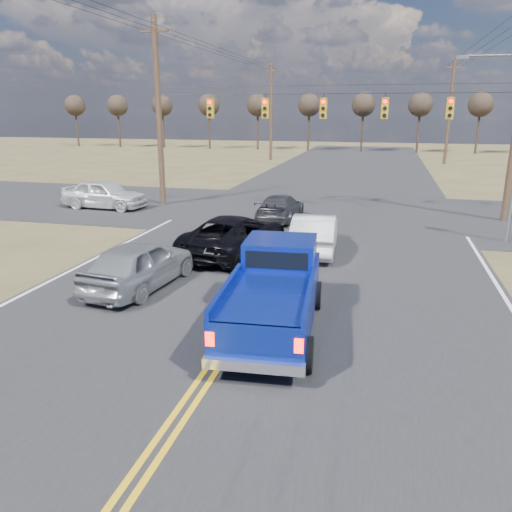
% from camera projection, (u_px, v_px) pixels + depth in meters
% --- Properties ---
extents(ground, '(160.00, 160.00, 0.00)m').
position_uv_depth(ground, '(202.00, 386.00, 9.80)').
color(ground, brown).
rests_on(ground, ground).
extents(road_main, '(14.00, 120.00, 0.02)m').
position_uv_depth(road_main, '(293.00, 252.00, 19.09)').
color(road_main, '#28282B').
rests_on(road_main, ground).
extents(road_cross, '(120.00, 12.00, 0.02)m').
position_uv_depth(road_cross, '(320.00, 212.00, 26.53)').
color(road_cross, '#28282B').
rests_on(road_cross, ground).
extents(signal_gantry, '(19.60, 4.83, 10.00)m').
position_uv_depth(signal_gantry, '(333.00, 113.00, 24.79)').
color(signal_gantry, '#473323').
rests_on(signal_gantry, ground).
extents(utility_poles, '(19.60, 58.32, 10.00)m').
position_uv_depth(utility_poles, '(321.00, 110.00, 24.14)').
color(utility_poles, '#473323').
rests_on(utility_poles, ground).
extents(treeline, '(87.00, 117.80, 7.40)m').
position_uv_depth(treeline, '(340.00, 103.00, 33.27)').
color(treeline, '#33261C').
rests_on(treeline, ground).
extents(pickup_truck, '(2.48, 5.49, 2.01)m').
position_uv_depth(pickup_truck, '(274.00, 293.00, 12.03)').
color(pickup_truck, black).
rests_on(pickup_truck, ground).
extents(silver_suv, '(2.23, 4.56, 1.50)m').
position_uv_depth(silver_suv, '(140.00, 264.00, 15.04)').
color(silver_suv, gray).
rests_on(silver_suv, ground).
extents(black_suv, '(3.31, 5.67, 1.48)m').
position_uv_depth(black_suv, '(235.00, 235.00, 18.56)').
color(black_suv, black).
rests_on(black_suv, ground).
extents(white_car_queue, '(1.84, 4.58, 1.48)m').
position_uv_depth(white_car_queue, '(315.00, 233.00, 18.89)').
color(white_car_queue, silver).
rests_on(white_car_queue, ground).
extents(dgrey_car_queue, '(1.84, 4.35, 1.25)m').
position_uv_depth(dgrey_car_queue, '(280.00, 208.00, 24.42)').
color(dgrey_car_queue, '#35353A').
rests_on(dgrey_car_queue, ground).
extents(cross_car_west, '(2.10, 4.75, 1.59)m').
position_uv_depth(cross_car_west, '(104.00, 194.00, 27.31)').
color(cross_car_west, silver).
rests_on(cross_car_west, ground).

